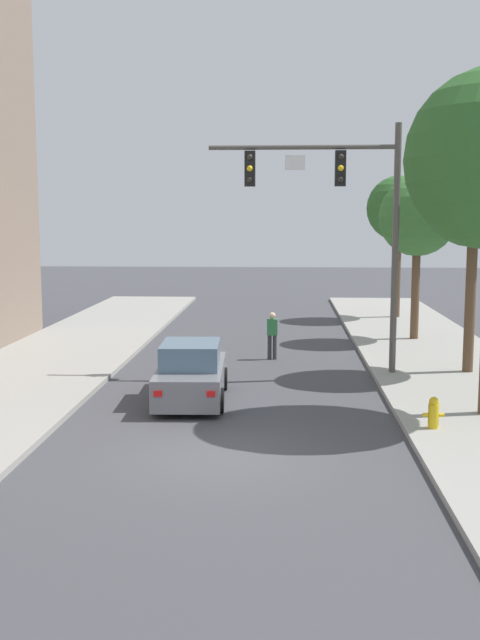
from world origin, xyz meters
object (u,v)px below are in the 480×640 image
fire_hydrant (434,413)px  street_tree_farthest (399,209)px  traffic_signal_mast (343,203)px  car_lead_grey (191,374)px  street_tree_second (475,194)px  street_tree_third (418,218)px  pedestrian_crossing_road (272,333)px

fire_hydrant → street_tree_farthest: size_ratio=0.11×
traffic_signal_mast → fire_hydrant: (1.62, -6.29, -4.79)m
traffic_signal_mast → car_lead_grey: traffic_signal_mast is taller
street_tree_second → street_tree_third: 6.49m
street_tree_third → street_tree_farthest: (0.27, 6.61, 0.41)m
pedestrian_crossing_road → fire_hydrant: (3.77, -8.98, -0.41)m
street_tree_farthest → traffic_signal_mast: bearing=-105.4°
pedestrian_crossing_road → street_tree_farthest: size_ratio=0.25×
car_lead_grey → fire_hydrant: (5.85, -2.86, -0.22)m
traffic_signal_mast → street_tree_second: 3.94m
car_lead_grey → street_tree_farthest: (7.87, 16.68, 4.53)m
traffic_signal_mast → street_tree_third: (3.37, 6.65, -0.45)m
car_lead_grey → street_tree_third: (7.60, 10.08, 4.13)m
street_tree_second → street_tree_farthest: 13.04m
fire_hydrant → street_tree_farthest: (2.02, 19.55, 4.75)m
street_tree_second → street_tree_farthest: (-0.29, 13.03, -0.32)m
street_tree_second → car_lead_grey: bearing=-155.9°
traffic_signal_mast → street_tree_farthest: traffic_signal_mast is taller
street_tree_third → street_tree_farthest: street_tree_farthest is taller
street_tree_third → street_tree_farthest: 6.62m
pedestrian_crossing_road → fire_hydrant: pedestrian_crossing_road is taller
car_lead_grey → street_tree_farthest: 18.99m
fire_hydrant → traffic_signal_mast: bearing=104.4°
street_tree_second → street_tree_farthest: street_tree_second is taller
traffic_signal_mast → car_lead_grey: size_ratio=1.74×
car_lead_grey → street_tree_second: 10.17m
car_lead_grey → pedestrian_crossing_road: (2.07, 6.12, 0.19)m
traffic_signal_mast → street_tree_second: size_ratio=1.05×
car_lead_grey → street_tree_second: street_tree_second is taller
pedestrian_crossing_road → street_tree_second: 8.05m
car_lead_grey → pedestrian_crossing_road: 6.47m
fire_hydrant → street_tree_third: street_tree_third is taller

